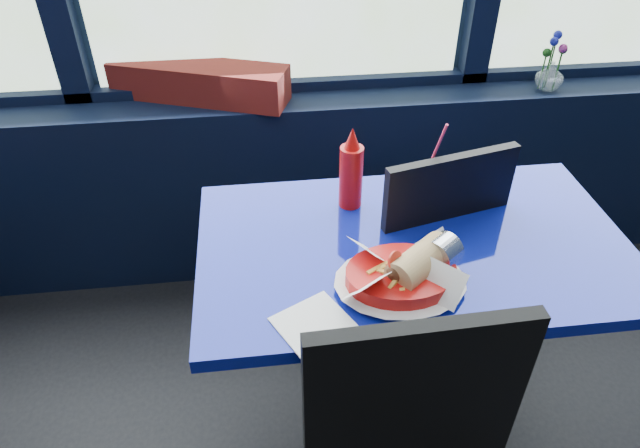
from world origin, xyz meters
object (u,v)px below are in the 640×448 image
Objects in this scene: near_table at (408,289)px; soda_cup at (427,187)px; planter_box at (199,81)px; ketchup_bottle at (351,172)px; flower_vase at (551,73)px; chair_near_back at (435,243)px; food_basket at (403,274)px.

soda_cup is at bearing 65.75° from near_table.
planter_box is 0.84m from ketchup_bottle.
soda_cup is at bearing -11.67° from ketchup_bottle.
near_table is 5.25× the size of flower_vase.
ketchup_bottle is 0.23m from soda_cup.
soda_cup reaches higher than flower_vase.
soda_cup reaches higher than planter_box.
ketchup_bottle reaches higher than chair_near_back.
ketchup_bottle is at bearing -145.50° from flower_vase.
ketchup_bottle is (-0.30, -0.02, 0.32)m from chair_near_back.
flower_vase is (1.37, -0.09, 0.00)m from planter_box.
near_table is at bearing -132.40° from flower_vase.
chair_near_back reaches higher than planter_box.
chair_near_back reaches higher than food_basket.
chair_near_back is at bearing 4.18° from ketchup_bottle.
ketchup_bottle is 0.87× the size of soda_cup.
food_basket is (-0.82, -0.99, -0.08)m from flower_vase.
near_table is 1.14m from planter_box.
ketchup_bottle is at bearing -9.33° from chair_near_back.
chair_near_back is at bearing -21.03° from planter_box.
near_table is 3.53× the size of food_basket.
flower_vase reaches higher than food_basket.
planter_box reaches higher than food_basket.
food_basket is at bearing -114.21° from near_table.
soda_cup reaches higher than ketchup_bottle.
ketchup_bottle is (-0.07, 0.37, 0.07)m from food_basket.
planter_box is 2.29× the size of soda_cup.
soda_cup is (0.22, -0.05, -0.04)m from ketchup_bottle.
planter_box reaches higher than near_table.
flower_vase reaches higher than ketchup_bottle.
near_table is 0.31m from soda_cup.
food_basket is at bearing -114.23° from soda_cup.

